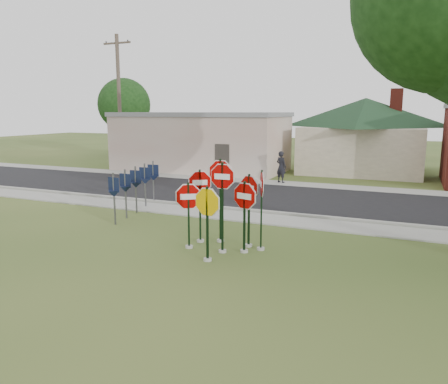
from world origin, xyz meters
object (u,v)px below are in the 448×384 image
at_px(stop_sign_center, 222,194).
at_px(pedestrian, 281,167).
at_px(stop_sign_yellow, 207,214).
at_px(stop_sign_left, 189,207).
at_px(utility_pole_near, 119,101).

xyz_separation_m(stop_sign_center, pedestrian, (-1.98, 13.35, -0.82)).
height_order(stop_sign_yellow, pedestrian, stop_sign_yellow).
distance_m(stop_sign_yellow, pedestrian, 14.36).
bearing_deg(stop_sign_center, pedestrian, 98.46).
distance_m(stop_sign_left, utility_pole_near, 19.53).
distance_m(stop_sign_yellow, utility_pole_near, 20.85).
bearing_deg(pedestrian, stop_sign_yellow, 122.54).
xyz_separation_m(utility_pole_near, pedestrian, (12.12, -0.80, -3.96)).
bearing_deg(stop_sign_center, stop_sign_left, -179.15).
bearing_deg(stop_sign_left, utility_pole_near, 132.45).
relative_size(stop_sign_yellow, pedestrian, 1.22).
bearing_deg(pedestrian, utility_pole_near, 21.17).
bearing_deg(stop_sign_yellow, stop_sign_center, 84.34).
xyz_separation_m(stop_sign_yellow, pedestrian, (-1.90, 14.22, -0.40)).
distance_m(stop_sign_yellow, stop_sign_left, 1.37).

